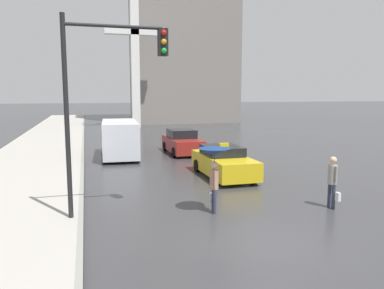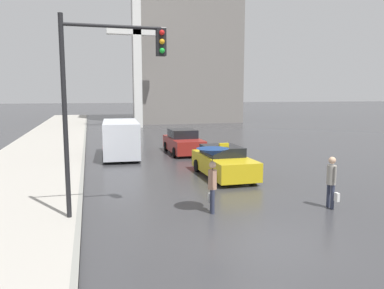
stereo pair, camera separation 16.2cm
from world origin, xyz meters
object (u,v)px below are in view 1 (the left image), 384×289
(pedestrian_man, at_px, (333,179))
(taxi, at_px, (223,162))
(sedan_red, at_px, (182,142))
(monument_cross, at_px, (135,52))
(traffic_light, at_px, (106,82))
(pedestrian_with_umbrella, at_px, (214,161))
(ambulance_van, at_px, (120,137))

(pedestrian_man, bearing_deg, taxi, -161.38)
(sedan_red, bearing_deg, monument_cross, -88.82)
(pedestrian_man, height_order, traffic_light, traffic_light)
(sedan_red, bearing_deg, pedestrian_with_umbrella, 80.32)
(monument_cross, bearing_deg, pedestrian_man, -85.88)
(pedestrian_with_umbrella, bearing_deg, traffic_light, 94.08)
(pedestrian_man, xyz_separation_m, monument_cross, (-2.29, 31.87, 7.35))
(pedestrian_man, relative_size, monument_cross, 0.12)
(sedan_red, xyz_separation_m, traffic_light, (-5.27, -11.63, 3.42))
(pedestrian_with_umbrella, bearing_deg, sedan_red, 1.05)
(ambulance_van, height_order, pedestrian_man, ambulance_van)
(taxi, relative_size, monument_cross, 0.30)
(ambulance_van, height_order, traffic_light, traffic_light)
(taxi, xyz_separation_m, pedestrian_man, (1.78, -5.48, 0.33))
(taxi, bearing_deg, pedestrian_man, 107.98)
(traffic_light, bearing_deg, taxi, 40.05)
(sedan_red, height_order, traffic_light, traffic_light)
(sedan_red, relative_size, monument_cross, 0.29)
(ambulance_van, distance_m, traffic_light, 11.66)
(sedan_red, xyz_separation_m, ambulance_van, (-3.96, -0.42, 0.50))
(sedan_red, bearing_deg, taxi, 90.97)
(ambulance_van, bearing_deg, sedan_red, -170.61)
(sedan_red, relative_size, traffic_light, 0.72)
(ambulance_van, xyz_separation_m, monument_cross, (3.56, 19.71, 7.15))
(ambulance_van, relative_size, pedestrian_with_umbrella, 2.54)
(taxi, relative_size, traffic_light, 0.74)
(sedan_red, distance_m, ambulance_van, 4.01)
(sedan_red, relative_size, ambulance_van, 0.82)
(ambulance_van, relative_size, pedestrian_man, 3.06)
(taxi, xyz_separation_m, traffic_light, (-5.39, -4.53, 3.46))
(taxi, bearing_deg, traffic_light, 40.05)
(sedan_red, xyz_separation_m, pedestrian_with_umbrella, (-2.05, -12.00, 0.99))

